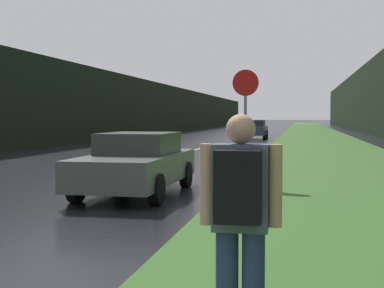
# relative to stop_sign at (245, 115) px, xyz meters

# --- Properties ---
(grass_verge) EXTENTS (6.00, 240.00, 0.02)m
(grass_verge) POSITION_rel_stop_sign_xyz_m (2.61, 26.86, -1.72)
(grass_verge) COLOR #386028
(grass_verge) RESTS_ON ground_plane
(lane_stripe_c) EXTENTS (0.12, 3.00, 0.01)m
(lane_stripe_c) POSITION_rel_stop_sign_xyz_m (-3.95, 0.74, -1.73)
(lane_stripe_c) COLOR silver
(lane_stripe_c) RESTS_ON ground_plane
(lane_stripe_d) EXTENTS (0.12, 3.00, 0.01)m
(lane_stripe_d) POSITION_rel_stop_sign_xyz_m (-3.95, 7.74, -1.73)
(lane_stripe_d) COLOR silver
(lane_stripe_d) RESTS_ON ground_plane
(lane_stripe_e) EXTENTS (0.12, 3.00, 0.01)m
(lane_stripe_e) POSITION_rel_stop_sign_xyz_m (-3.95, 14.74, -1.73)
(lane_stripe_e) COLOR silver
(lane_stripe_e) RESTS_ON ground_plane
(treeline_far_side) EXTENTS (2.00, 140.00, 5.08)m
(treeline_far_side) POSITION_rel_stop_sign_xyz_m (-13.51, 36.86, 0.81)
(treeline_far_side) COLOR black
(treeline_far_side) RESTS_ON ground_plane
(treeline_near_side) EXTENTS (2.00, 140.00, 7.02)m
(treeline_near_side) POSITION_rel_stop_sign_xyz_m (8.61, 36.86, 1.78)
(treeline_near_side) COLOR black
(treeline_near_side) RESTS_ON ground_plane
(stop_sign) EXTENTS (0.65, 0.07, 2.87)m
(stop_sign) POSITION_rel_stop_sign_xyz_m (0.00, 0.00, 0.00)
(stop_sign) COLOR slate
(stop_sign) RESTS_ON ground_plane
(hitchhiker_with_backpack) EXTENTS (0.60, 0.41, 1.72)m
(hitchhiker_with_backpack) POSITION_rel_stop_sign_xyz_m (0.93, -9.44, -0.75)
(hitchhiker_with_backpack) COLOR navy
(hitchhiker_with_backpack) RESTS_ON ground_plane
(car_passing_near) EXTENTS (1.85, 4.30, 1.35)m
(car_passing_near) POSITION_rel_stop_sign_xyz_m (-2.17, -2.04, -1.05)
(car_passing_near) COLOR #4C514C
(car_passing_near) RESTS_ON ground_plane
(car_passing_far) EXTENTS (1.98, 4.28, 1.45)m
(car_passing_far) POSITION_rel_stop_sign_xyz_m (-2.17, 27.73, -0.99)
(car_passing_far) COLOR #2D3856
(car_passing_far) RESTS_ON ground_plane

